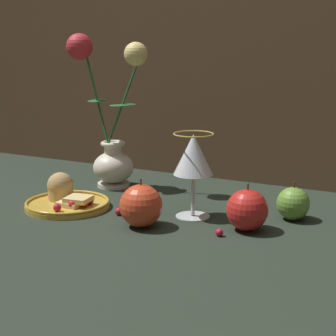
{
  "coord_description": "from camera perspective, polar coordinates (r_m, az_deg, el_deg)",
  "views": [
    {
      "loc": [
        0.52,
        -0.98,
        0.35
      ],
      "look_at": [
        0.01,
        -0.01,
        0.1
      ],
      "focal_mm": 60.0,
      "sensor_mm": 36.0,
      "label": 1
    }
  ],
  "objects": [
    {
      "name": "ground_plane",
      "position": [
        1.17,
        -0.45,
        -4.68
      ],
      "size": [
        2.4,
        2.4,
        0.0
      ],
      "primitive_type": "plane",
      "color": "#232D23",
      "rests_on": "ground"
    },
    {
      "name": "vase",
      "position": [
        1.36,
        -5.96,
        3.76
      ],
      "size": [
        0.22,
        0.1,
        0.37
      ],
      "color": "silver",
      "rests_on": "ground_plane"
    },
    {
      "name": "plate_with_pastries",
      "position": [
        1.23,
        -10.34,
        -3.06
      ],
      "size": [
        0.18,
        0.18,
        0.07
      ],
      "color": "gold",
      "rests_on": "ground_plane"
    },
    {
      "name": "wine_glass",
      "position": [
        1.12,
        2.58,
        1.07
      ],
      "size": [
        0.08,
        0.08,
        0.17
      ],
      "color": "silver",
      "rests_on": "ground_plane"
    },
    {
      "name": "apple_beside_vase",
      "position": [
        1.07,
        8.04,
        -4.25
      ],
      "size": [
        0.08,
        0.08,
        0.09
      ],
      "color": "red",
      "rests_on": "ground_plane"
    },
    {
      "name": "apple_near_glass",
      "position": [
        1.15,
        12.59,
        -3.54
      ],
      "size": [
        0.07,
        0.07,
        0.08
      ],
      "color": "#669938",
      "rests_on": "ground_plane"
    },
    {
      "name": "apple_at_table_edge",
      "position": [
        1.08,
        -2.81,
        -3.85
      ],
      "size": [
        0.08,
        0.08,
        0.1
      ],
      "color": "#D14223",
      "rests_on": "ground_plane"
    },
    {
      "name": "berry_near_plate",
      "position": [
        1.04,
        5.24,
        -6.55
      ],
      "size": [
        0.01,
        0.01,
        0.01
      ],
      "primitive_type": "sphere",
      "color": "#AD192D",
      "rests_on": "ground_plane"
    },
    {
      "name": "berry_front_center",
      "position": [
        1.18,
        -1.95,
        -3.97
      ],
      "size": [
        0.02,
        0.02,
        0.02
      ],
      "primitive_type": "sphere",
      "color": "#AD192D",
      "rests_on": "ground_plane"
    },
    {
      "name": "berry_by_glass_stem",
      "position": [
        1.16,
        -5.0,
        -4.43
      ],
      "size": [
        0.02,
        0.02,
        0.02
      ],
      "primitive_type": "sphere",
      "color": "#AD192D",
      "rests_on": "ground_plane"
    }
  ]
}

